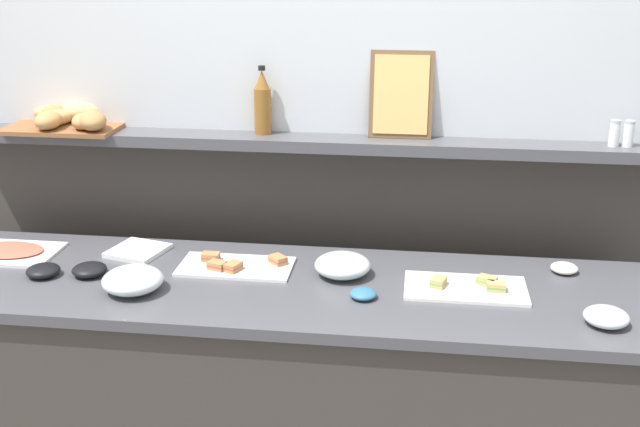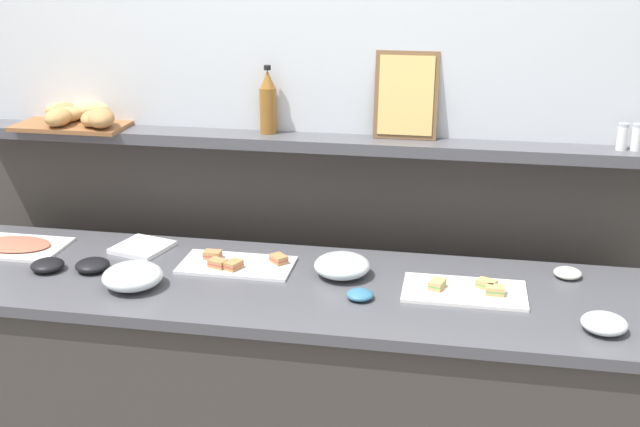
{
  "view_description": "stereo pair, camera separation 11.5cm",
  "coord_description": "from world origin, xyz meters",
  "px_view_note": "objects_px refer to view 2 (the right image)",
  "views": [
    {
      "loc": [
        0.42,
        -2.18,
        1.91
      ],
      "look_at": [
        0.11,
        0.1,
        1.1
      ],
      "focal_mm": 43.86,
      "sensor_mm": 36.0,
      "label": 1
    },
    {
      "loc": [
        0.53,
        -2.16,
        1.91
      ],
      "look_at": [
        0.11,
        0.1,
        1.1
      ],
      "focal_mm": 43.86,
      "sensor_mm": 36.0,
      "label": 2
    }
  ],
  "objects_px": {
    "glass_bowl_large": "(604,324)",
    "condiment_bowl_teal": "(92,265)",
    "sandwich_platter_side": "(466,290)",
    "napkin_stack": "(142,247)",
    "pepper_shaker": "(637,137)",
    "vinegar_bottle_amber": "(268,103)",
    "condiment_bowl_dark": "(47,265)",
    "condiment_bowl_red": "(360,295)",
    "framed_picture": "(406,95)",
    "cold_cuts_platter": "(15,246)",
    "bread_basket": "(79,116)",
    "glass_bowl_medium": "(133,277)",
    "condiment_bowl_cream": "(568,273)",
    "salt_shaker": "(622,137)",
    "glass_bowl_small": "(342,266)",
    "sandwich_platter_front": "(237,264)"
  },
  "relations": [
    {
      "from": "sandwich_platter_side",
      "to": "cold_cuts_platter",
      "type": "bearing_deg",
      "value": 176.82
    },
    {
      "from": "cold_cuts_platter",
      "to": "salt_shaker",
      "type": "height_order",
      "value": "salt_shaker"
    },
    {
      "from": "glass_bowl_medium",
      "to": "glass_bowl_small",
      "type": "relative_size",
      "value": 1.04
    },
    {
      "from": "sandwich_platter_front",
      "to": "pepper_shaker",
      "type": "relative_size",
      "value": 4.21
    },
    {
      "from": "condiment_bowl_cream",
      "to": "glass_bowl_medium",
      "type": "bearing_deg",
      "value": -166.48
    },
    {
      "from": "napkin_stack",
      "to": "framed_picture",
      "type": "relative_size",
      "value": 0.58
    },
    {
      "from": "cold_cuts_platter",
      "to": "bread_basket",
      "type": "height_order",
      "value": "bread_basket"
    },
    {
      "from": "condiment_bowl_red",
      "to": "pepper_shaker",
      "type": "bearing_deg",
      "value": 30.91
    },
    {
      "from": "condiment_bowl_dark",
      "to": "condiment_bowl_red",
      "type": "height_order",
      "value": "condiment_bowl_dark"
    },
    {
      "from": "sandwich_platter_side",
      "to": "napkin_stack",
      "type": "bearing_deg",
      "value": 171.93
    },
    {
      "from": "condiment_bowl_teal",
      "to": "pepper_shaker",
      "type": "xyz_separation_m",
      "value": [
        1.69,
        0.44,
        0.39
      ]
    },
    {
      "from": "salt_shaker",
      "to": "condiment_bowl_cream",
      "type": "bearing_deg",
      "value": -125.35
    },
    {
      "from": "framed_picture",
      "to": "salt_shaker",
      "type": "bearing_deg",
      "value": -3.14
    },
    {
      "from": "glass_bowl_medium",
      "to": "glass_bowl_small",
      "type": "bearing_deg",
      "value": 17.98
    },
    {
      "from": "condiment_bowl_teal",
      "to": "framed_picture",
      "type": "relative_size",
      "value": 0.37
    },
    {
      "from": "pepper_shaker",
      "to": "bread_basket",
      "type": "distance_m",
      "value": 1.92
    },
    {
      "from": "glass_bowl_small",
      "to": "napkin_stack",
      "type": "height_order",
      "value": "glass_bowl_small"
    },
    {
      "from": "sandwich_platter_front",
      "to": "salt_shaker",
      "type": "relative_size",
      "value": 4.21
    },
    {
      "from": "condiment_bowl_red",
      "to": "napkin_stack",
      "type": "height_order",
      "value": "condiment_bowl_red"
    },
    {
      "from": "glass_bowl_small",
      "to": "cold_cuts_platter",
      "type": "bearing_deg",
      "value": 178.63
    },
    {
      "from": "condiment_bowl_cream",
      "to": "napkin_stack",
      "type": "relative_size",
      "value": 0.51
    },
    {
      "from": "glass_bowl_small",
      "to": "salt_shaker",
      "type": "distance_m",
      "value": 0.99
    },
    {
      "from": "vinegar_bottle_amber",
      "to": "cold_cuts_platter",
      "type": "bearing_deg",
      "value": -158.23
    },
    {
      "from": "cold_cuts_platter",
      "to": "condiment_bowl_cream",
      "type": "distance_m",
      "value": 1.85
    },
    {
      "from": "glass_bowl_large",
      "to": "glass_bowl_medium",
      "type": "distance_m",
      "value": 1.37
    },
    {
      "from": "salt_shaker",
      "to": "pepper_shaker",
      "type": "xyz_separation_m",
      "value": [
        0.04,
        0.0,
        0.0
      ]
    },
    {
      "from": "pepper_shaker",
      "to": "condiment_bowl_dark",
      "type": "bearing_deg",
      "value": -165.9
    },
    {
      "from": "condiment_bowl_cream",
      "to": "napkin_stack",
      "type": "height_order",
      "value": "condiment_bowl_cream"
    },
    {
      "from": "glass_bowl_small",
      "to": "condiment_bowl_cream",
      "type": "relative_size",
      "value": 2.06
    },
    {
      "from": "vinegar_bottle_amber",
      "to": "glass_bowl_small",
      "type": "bearing_deg",
      "value": -48.2
    },
    {
      "from": "salt_shaker",
      "to": "condiment_bowl_red",
      "type": "bearing_deg",
      "value": -147.68
    },
    {
      "from": "condiment_bowl_cream",
      "to": "pepper_shaker",
      "type": "distance_m",
      "value": 0.49
    },
    {
      "from": "sandwich_platter_side",
      "to": "glass_bowl_large",
      "type": "relative_size",
      "value": 2.97
    },
    {
      "from": "glass_bowl_small",
      "to": "bread_basket",
      "type": "relative_size",
      "value": 0.43
    },
    {
      "from": "condiment_bowl_dark",
      "to": "salt_shaker",
      "type": "height_order",
      "value": "salt_shaker"
    },
    {
      "from": "glass_bowl_small",
      "to": "sandwich_platter_front",
      "type": "bearing_deg",
      "value": 178.11
    },
    {
      "from": "sandwich_platter_side",
      "to": "bread_basket",
      "type": "relative_size",
      "value": 0.9
    },
    {
      "from": "vinegar_bottle_amber",
      "to": "napkin_stack",
      "type": "bearing_deg",
      "value": -146.42
    },
    {
      "from": "bread_basket",
      "to": "framed_picture",
      "type": "relative_size",
      "value": 1.4
    },
    {
      "from": "condiment_bowl_dark",
      "to": "condiment_bowl_red",
      "type": "relative_size",
      "value": 1.31
    },
    {
      "from": "sandwich_platter_front",
      "to": "condiment_bowl_teal",
      "type": "distance_m",
      "value": 0.46
    },
    {
      "from": "condiment_bowl_teal",
      "to": "framed_picture",
      "type": "xyz_separation_m",
      "value": [
        0.95,
        0.48,
        0.49
      ]
    },
    {
      "from": "condiment_bowl_cream",
      "to": "condiment_bowl_dark",
      "type": "bearing_deg",
      "value": -171.52
    },
    {
      "from": "glass_bowl_small",
      "to": "condiment_bowl_dark",
      "type": "distance_m",
      "value": 0.95
    },
    {
      "from": "condiment_bowl_dark",
      "to": "condiment_bowl_red",
      "type": "bearing_deg",
      "value": -1.67
    },
    {
      "from": "cold_cuts_platter",
      "to": "vinegar_bottle_amber",
      "type": "relative_size",
      "value": 1.43
    },
    {
      "from": "cold_cuts_platter",
      "to": "napkin_stack",
      "type": "relative_size",
      "value": 1.98
    },
    {
      "from": "glass_bowl_large",
      "to": "condiment_bowl_teal",
      "type": "relative_size",
      "value": 1.13
    },
    {
      "from": "pepper_shaker",
      "to": "vinegar_bottle_amber",
      "type": "bearing_deg",
      "value": 178.92
    },
    {
      "from": "condiment_bowl_teal",
      "to": "cold_cuts_platter",
      "type": "bearing_deg",
      "value": 159.5
    }
  ]
}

